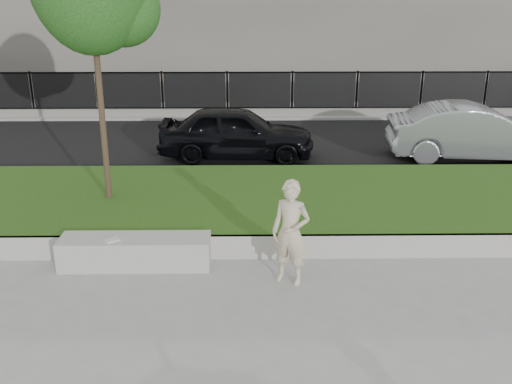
{
  "coord_description": "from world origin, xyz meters",
  "views": [
    {
      "loc": [
        0.11,
        -7.35,
        4.06
      ],
      "look_at": [
        0.23,
        1.2,
        1.08
      ],
      "focal_mm": 40.0,
      "sensor_mm": 36.0,
      "label": 1
    }
  ],
  "objects_px": {
    "car_silver": "(474,132)",
    "car_dark": "(237,132)",
    "book": "(112,240)",
    "stone_bench": "(136,252)",
    "man": "(291,233)"
  },
  "relations": [
    {
      "from": "man",
      "to": "car_dark",
      "type": "xyz_separation_m",
      "value": [
        -0.91,
        6.66,
        -0.08
      ]
    },
    {
      "from": "man",
      "to": "book",
      "type": "height_order",
      "value": "man"
    },
    {
      "from": "stone_bench",
      "to": "car_silver",
      "type": "xyz_separation_m",
      "value": [
        7.5,
        5.89,
        0.51
      ]
    },
    {
      "from": "stone_bench",
      "to": "man",
      "type": "distance_m",
      "value": 2.51
    },
    {
      "from": "man",
      "to": "car_dark",
      "type": "relative_size",
      "value": 0.4
    },
    {
      "from": "car_dark",
      "to": "car_silver",
      "type": "xyz_separation_m",
      "value": [
        6.03,
        -0.22,
        0.03
      ]
    },
    {
      "from": "stone_bench",
      "to": "car_dark",
      "type": "height_order",
      "value": "car_dark"
    },
    {
      "from": "car_dark",
      "to": "car_silver",
      "type": "distance_m",
      "value": 6.03
    },
    {
      "from": "car_dark",
      "to": "car_silver",
      "type": "relative_size",
      "value": 0.92
    },
    {
      "from": "man",
      "to": "car_silver",
      "type": "height_order",
      "value": "man"
    },
    {
      "from": "car_silver",
      "to": "man",
      "type": "bearing_deg",
      "value": 147.2
    },
    {
      "from": "book",
      "to": "stone_bench",
      "type": "bearing_deg",
      "value": -17.55
    },
    {
      "from": "stone_bench",
      "to": "book",
      "type": "bearing_deg",
      "value": -161.17
    },
    {
      "from": "car_dark",
      "to": "book",
      "type": "bearing_deg",
      "value": 167.0
    },
    {
      "from": "car_silver",
      "to": "car_dark",
      "type": "bearing_deg",
      "value": 93.57
    }
  ]
}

